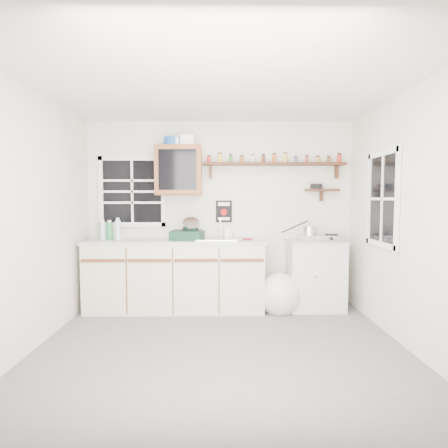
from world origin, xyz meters
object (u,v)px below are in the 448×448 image
object	(u,v)px
right_cabinet	(315,274)
hotplate	(320,237)
upper_cabinet	(179,171)
spice_shelf	(274,163)
main_cabinet	(176,275)
dish_rack	(188,233)

from	to	relation	value
right_cabinet	hotplate	size ratio (longest dim) A/B	1.52
hotplate	upper_cabinet	bearing A→B (deg)	168.86
upper_cabinet	spice_shelf	size ratio (longest dim) A/B	0.34
upper_cabinet	main_cabinet	bearing A→B (deg)	-103.68
hotplate	dish_rack	bearing A→B (deg)	174.18
right_cabinet	spice_shelf	xyz separation A→B (m)	(-0.52, 0.19, 1.47)
right_cabinet	upper_cabinet	world-z (taller)	upper_cabinet
spice_shelf	dish_rack	size ratio (longest dim) A/B	4.24
main_cabinet	spice_shelf	size ratio (longest dim) A/B	1.21
upper_cabinet	hotplate	world-z (taller)	upper_cabinet
right_cabinet	main_cabinet	bearing A→B (deg)	-179.21
spice_shelf	hotplate	size ratio (longest dim) A/B	3.20
spice_shelf	dish_rack	world-z (taller)	spice_shelf
main_cabinet	right_cabinet	size ratio (longest dim) A/B	2.54
upper_cabinet	dish_rack	world-z (taller)	upper_cabinet
dish_rack	hotplate	distance (m)	1.73
main_cabinet	right_cabinet	world-z (taller)	main_cabinet
main_cabinet	spice_shelf	distance (m)	1.98
spice_shelf	hotplate	world-z (taller)	spice_shelf
main_cabinet	dish_rack	world-z (taller)	dish_rack
spice_shelf	dish_rack	xyz separation A→B (m)	(-1.14, -0.24, -0.91)
right_cabinet	dish_rack	distance (m)	1.76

